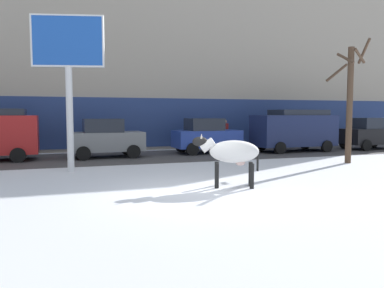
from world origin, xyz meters
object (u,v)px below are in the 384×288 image
Objects in this scene: car_blue_hatchback at (206,136)px; bare_tree_left_lot at (350,98)px; cow_holstein at (232,152)px; pedestrian_by_cars at (225,134)px; car_black_hatchback at (370,134)px; billboard at (68,51)px; car_navy_van at (294,129)px; car_grey_hatchback at (106,138)px.

car_blue_hatchback is 7.38m from bare_tree_left_lot.
cow_holstein is 9.38m from car_blue_hatchback.
cow_holstein is at bearing -154.56° from bare_tree_left_lot.
cow_holstein is 1.10× the size of pedestrian_by_cars.
car_black_hatchback is at bearing 32.58° from cow_holstein.
car_blue_hatchback is (6.94, 4.51, -3.39)m from billboard.
pedestrian_by_cars is at bearing 36.55° from billboard.
car_black_hatchback reaches higher than pedestrian_by_cars.
car_navy_van is (11.94, 3.87, -3.07)m from billboard.
bare_tree_left_lot is at bearing 25.44° from cow_holstein.
bare_tree_left_lot is (9.59, -5.40, 1.81)m from car_grey_hatchback.
car_blue_hatchback is 2.94m from pedestrian_by_cars.
car_black_hatchback is at bearing -4.94° from car_blue_hatchback.
car_blue_hatchback reaches higher than pedestrian_by_cars.
cow_holstein is 0.54× the size of car_blue_hatchback.
pedestrian_by_cars is 0.34× the size of bare_tree_left_lot.
car_navy_van is 5.12m from car_black_hatchback.
car_blue_hatchback is at bearing 172.65° from car_navy_van.
cow_holstein is 11.32m from car_navy_van.
bare_tree_left_lot is at bearing -140.16° from car_black_hatchback.
billboard is at bearing -162.06° from car_navy_van.
billboard reaches higher than car_blue_hatchback.
cow_holstein is 7.87m from bare_tree_left_lot.
billboard reaches higher than pedestrian_by_cars.
car_navy_van is at bearing -42.99° from pedestrian_by_cars.
car_navy_van is at bearing -7.35° from car_blue_hatchback.
car_blue_hatchback is at bearing 175.06° from car_black_hatchback.
billboard is 12.92m from car_navy_van.
billboard is 11.42m from bare_tree_left_lot.
billboard reaches higher than car_black_hatchback.
car_navy_van reaches higher than car_blue_hatchback.
pedestrian_by_cars is at bearing 18.46° from car_grey_hatchback.
car_blue_hatchback is 2.05× the size of pedestrian_by_cars.
pedestrian_by_cars is at bearing 137.01° from car_navy_van.
cow_holstein is 15.10m from car_black_hatchback.
car_blue_hatchback is 1.00× the size of car_black_hatchback.
car_navy_van is at bearing 17.94° from billboard.
cow_holstein is 7.06m from billboard.
car_navy_van reaches higher than car_grey_hatchback.
car_navy_van is (10.28, -0.34, 0.32)m from car_grey_hatchback.
car_navy_van is 0.90× the size of bare_tree_left_lot.
billboard is at bearing -167.95° from car_black_hatchback.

